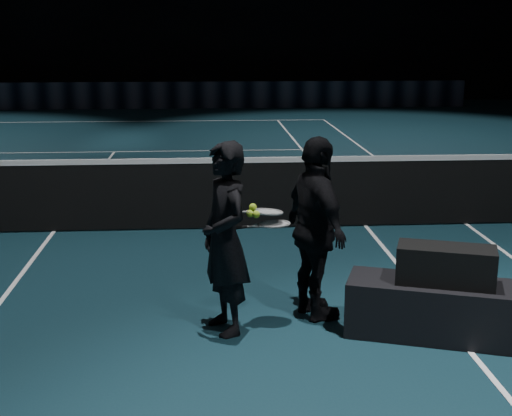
{
  "coord_description": "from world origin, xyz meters",
  "views": [
    {
      "loc": [
        2.0,
        -9.08,
        2.52
      ],
      "look_at": [
        2.42,
        -3.19,
        1.06
      ],
      "focal_mm": 50.0,
      "sensor_mm": 36.0,
      "label": 1
    }
  ],
  "objects": [
    {
      "name": "racket_lower",
      "position": [
        2.58,
        -3.17,
        0.91
      ],
      "size": [
        0.71,
        0.41,
        0.03
      ],
      "primitive_type": null,
      "rotation": [
        0.0,
        0.0,
        0.3
      ],
      "color": "black",
      "rests_on": "player_a"
    },
    {
      "name": "sponsor_backdrop",
      "position": [
        0.0,
        15.5,
        0.45
      ],
      "size": [
        22.0,
        0.15,
        0.9
      ],
      "primitive_type": "cube",
      "color": "black",
      "rests_on": "floor"
    },
    {
      "name": "tennis_balls",
      "position": [
        2.39,
        -3.22,
        1.04
      ],
      "size": [
        0.12,
        0.1,
        0.12
      ],
      "primitive_type": null,
      "color": "#B6EE32",
      "rests_on": "racket_upper"
    },
    {
      "name": "racket_upper",
      "position": [
        2.52,
        -3.15,
        1.02
      ],
      "size": [
        0.71,
        0.45,
        0.1
      ],
      "primitive_type": null,
      "rotation": [
        0.0,
        0.1,
        0.36
      ],
      "color": "black",
      "rests_on": "player_b"
    },
    {
      "name": "player_bench",
      "position": [
        3.97,
        -3.57,
        0.24
      ],
      "size": [
        1.69,
        1.03,
        0.48
      ],
      "primitive_type": "cube",
      "rotation": [
        0.0,
        0.0,
        -0.33
      ],
      "color": "black",
      "rests_on": "floor"
    },
    {
      "name": "floor",
      "position": [
        0.0,
        0.0,
        0.0
      ],
      "size": [
        36.0,
        36.0,
        0.0
      ],
      "primitive_type": "plane",
      "color": "#0D252F",
      "rests_on": "ground"
    },
    {
      "name": "net_tape",
      "position": [
        0.0,
        0.0,
        0.92
      ],
      "size": [
        12.8,
        0.03,
        0.07
      ],
      "primitive_type": "cube",
      "color": "white",
      "rests_on": "net_mesh"
    },
    {
      "name": "player_b",
      "position": [
        2.96,
        -3.06,
        0.83
      ],
      "size": [
        0.69,
        1.05,
        1.65
      ],
      "primitive_type": "imported",
      "rotation": [
        0.0,
        0.0,
        1.89
      ],
      "color": "black",
      "rests_on": "floor"
    },
    {
      "name": "bag_signature",
      "position": [
        3.97,
        -3.74,
        0.64
      ],
      "size": [
        0.35,
        0.13,
        0.11
      ],
      "primitive_type": "cube",
      "rotation": [
        0.0,
        0.0,
        -0.33
      ],
      "color": "white",
      "rests_on": "racket_bag"
    },
    {
      "name": "racket_bag",
      "position": [
        3.97,
        -3.57,
        0.64
      ],
      "size": [
        0.87,
        0.58,
        0.32
      ],
      "primitive_type": "cube",
      "rotation": [
        0.0,
        0.0,
        -0.33
      ],
      "color": "black",
      "rests_on": "player_bench"
    },
    {
      "name": "player_a",
      "position": [
        2.15,
        -3.3,
        0.83
      ],
      "size": [
        0.6,
        0.71,
        1.65
      ],
      "primitive_type": "imported",
      "rotation": [
        0.0,
        0.0,
        -1.18
      ],
      "color": "black",
      "rests_on": "floor"
    },
    {
      "name": "court_lines",
      "position": [
        0.0,
        0.0,
        0.0
      ],
      "size": [
        10.98,
        23.78,
        0.01
      ],
      "primitive_type": null,
      "color": "white",
      "rests_on": "floor"
    },
    {
      "name": "net_mesh",
      "position": [
        0.0,
        0.0,
        0.45
      ],
      "size": [
        12.8,
        0.02,
        0.86
      ],
      "primitive_type": "cube",
      "color": "black",
      "rests_on": "floor"
    }
  ]
}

